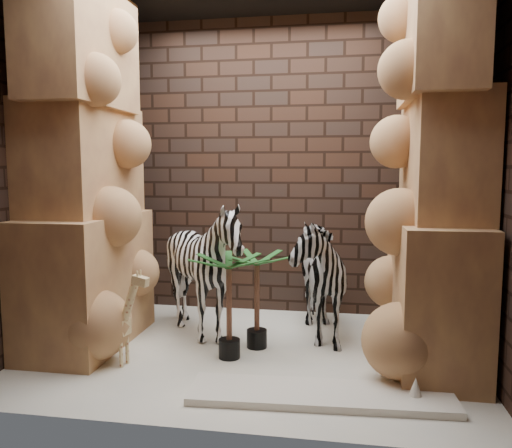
% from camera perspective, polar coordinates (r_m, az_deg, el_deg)
% --- Properties ---
extents(floor, '(3.50, 3.50, 0.00)m').
position_cam_1_polar(floor, '(4.23, -0.75, -14.34)').
color(floor, white).
rests_on(floor, ground).
extents(wall_back, '(3.50, 0.00, 3.50)m').
position_cam_1_polar(wall_back, '(5.19, 1.71, 6.42)').
color(wall_back, black).
rests_on(wall_back, ground).
extents(wall_front, '(3.50, 0.00, 3.50)m').
position_cam_1_polar(wall_front, '(2.73, -5.54, 6.49)').
color(wall_front, black).
rests_on(wall_front, ground).
extents(wall_left, '(0.00, 3.00, 3.00)m').
position_cam_1_polar(wall_left, '(4.60, -22.87, 5.94)').
color(wall_left, black).
rests_on(wall_left, ground).
extents(wall_right, '(0.00, 3.00, 3.00)m').
position_cam_1_polar(wall_right, '(4.03, 24.67, 5.88)').
color(wall_right, black).
rests_on(wall_right, ground).
extents(rock_pillar_left, '(0.68, 1.30, 3.00)m').
position_cam_1_polar(rock_pillar_left, '(4.43, -19.02, 6.10)').
color(rock_pillar_left, tan).
rests_on(rock_pillar_left, floor).
extents(rock_pillar_right, '(0.58, 1.25, 3.00)m').
position_cam_1_polar(rock_pillar_right, '(3.95, 20.02, 6.07)').
color(rock_pillar_right, tan).
rests_on(rock_pillar_right, floor).
extents(zebra_right, '(0.83, 1.20, 1.28)m').
position_cam_1_polar(zebra_right, '(4.49, 6.26, -4.62)').
color(zebra_right, white).
rests_on(zebra_right, floor).
extents(zebra_left, '(1.05, 1.27, 1.11)m').
position_cam_1_polar(zebra_left, '(4.42, -5.91, -5.96)').
color(zebra_left, white).
rests_on(zebra_left, floor).
extents(giraffe_toy, '(0.41, 0.21, 0.77)m').
position_cam_1_polar(giraffe_toy, '(4.03, -15.99, -9.89)').
color(giraffe_toy, beige).
rests_on(giraffe_toy, floor).
extents(palm_front, '(0.36, 0.36, 0.81)m').
position_cam_1_polar(palm_front, '(4.21, 0.10, -8.60)').
color(palm_front, '#124A12').
rests_on(palm_front, floor).
extents(palm_back, '(0.36, 0.36, 0.83)m').
position_cam_1_polar(palm_back, '(3.99, -3.07, -9.33)').
color(palm_back, '#124A12').
rests_on(palm_back, floor).
extents(surfboard, '(1.73, 0.51, 0.05)m').
position_cam_1_polar(surfboard, '(3.48, 7.31, -18.65)').
color(surfboard, white).
rests_on(surfboard, floor).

